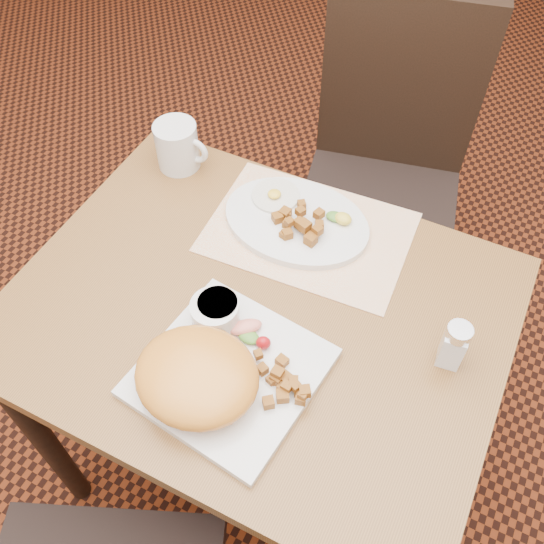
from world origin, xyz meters
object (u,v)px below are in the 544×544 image
(chair_far, at_px, (386,165))
(salt_shaker, at_px, (454,345))
(table, at_px, (258,338))
(plate_oval, at_px, (296,221))
(plate_square, at_px, (230,372))
(coffee_mug, at_px, (178,146))

(chair_far, distance_m, salt_shaker, 0.77)
(chair_far, bearing_deg, salt_shaker, 103.54)
(table, xyz_separation_m, salt_shaker, (0.35, 0.05, 0.16))
(table, distance_m, plate_oval, 0.25)
(plate_square, relative_size, plate_oval, 0.92)
(table, xyz_separation_m, chair_far, (0.03, 0.70, -0.10))
(plate_oval, relative_size, coffee_mug, 2.48)
(salt_shaker, relative_size, coffee_mug, 0.81)
(table, bearing_deg, plate_square, -80.88)
(chair_far, distance_m, plate_oval, 0.54)
(table, distance_m, chair_far, 0.71)
(salt_shaker, bearing_deg, plate_square, -149.39)
(salt_shaker, distance_m, coffee_mug, 0.71)
(plate_square, bearing_deg, table, 99.12)
(salt_shaker, xyz_separation_m, coffee_mug, (-0.68, 0.22, 0.00))
(chair_far, bearing_deg, plate_square, 77.24)
(plate_square, height_order, coffee_mug, coffee_mug)
(plate_oval, bearing_deg, chair_far, 83.77)
(plate_oval, distance_m, salt_shaker, 0.41)
(coffee_mug, bearing_deg, plate_square, -49.54)
(table, relative_size, coffee_mug, 7.32)
(table, height_order, plate_square, plate_square)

